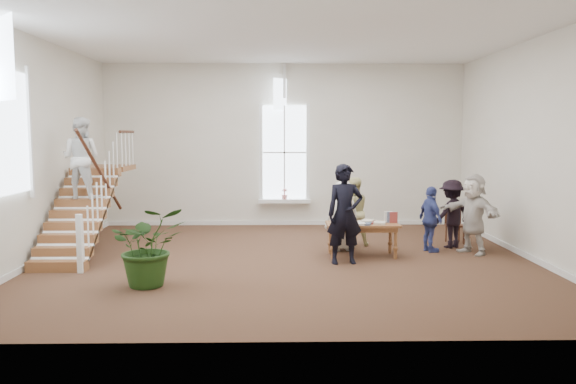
{
  "coord_description": "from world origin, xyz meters",
  "views": [
    {
      "loc": [
        -0.2,
        -11.24,
        2.59
      ],
      "look_at": [
        0.02,
        0.4,
        1.36
      ],
      "focal_mm": 35.0,
      "sensor_mm": 36.0,
      "label": 1
    }
  ],
  "objects_px": {
    "police_officer": "(345,214)",
    "woman_cluster_a": "(431,219)",
    "library_table": "(362,227)",
    "woman_cluster_c": "(473,214)",
    "floor_plant": "(149,246)",
    "elderly_woman": "(342,216)",
    "person_yellow": "(353,212)",
    "side_chair": "(454,222)",
    "woman_cluster_b": "(452,214)"
  },
  "relations": [
    {
      "from": "woman_cluster_c",
      "to": "side_chair",
      "type": "xyz_separation_m",
      "value": [
        -0.0,
        1.25,
        -0.37
      ]
    },
    {
      "from": "woman_cluster_a",
      "to": "side_chair",
      "type": "relative_size",
      "value": 1.59
    },
    {
      "from": "elderly_woman",
      "to": "side_chair",
      "type": "bearing_deg",
      "value": -174.51
    },
    {
      "from": "person_yellow",
      "to": "woman_cluster_a",
      "type": "distance_m",
      "value": 1.75
    },
    {
      "from": "woman_cluster_b",
      "to": "elderly_woman",
      "type": "bearing_deg",
      "value": -21.73
    },
    {
      "from": "elderly_woman",
      "to": "woman_cluster_c",
      "type": "height_order",
      "value": "woman_cluster_c"
    },
    {
      "from": "elderly_woman",
      "to": "person_yellow",
      "type": "distance_m",
      "value": 0.58
    },
    {
      "from": "woman_cluster_a",
      "to": "woman_cluster_b",
      "type": "distance_m",
      "value": 0.75
    },
    {
      "from": "person_yellow",
      "to": "woman_cluster_a",
      "type": "height_order",
      "value": "person_yellow"
    },
    {
      "from": "library_table",
      "to": "person_yellow",
      "type": "distance_m",
      "value": 1.12
    },
    {
      "from": "woman_cluster_b",
      "to": "side_chair",
      "type": "relative_size",
      "value": 1.71
    },
    {
      "from": "person_yellow",
      "to": "woman_cluster_b",
      "type": "bearing_deg",
      "value": 164.47
    },
    {
      "from": "elderly_woman",
      "to": "woman_cluster_b",
      "type": "xyz_separation_m",
      "value": [
        2.51,
        0.26,
        -0.0
      ]
    },
    {
      "from": "side_chair",
      "to": "floor_plant",
      "type": "bearing_deg",
      "value": -151.05
    },
    {
      "from": "elderly_woman",
      "to": "person_yellow",
      "type": "xyz_separation_m",
      "value": [
        0.3,
        0.5,
        0.02
      ]
    },
    {
      "from": "person_yellow",
      "to": "floor_plant",
      "type": "relative_size",
      "value": 1.16
    },
    {
      "from": "elderly_woman",
      "to": "floor_plant",
      "type": "bearing_deg",
      "value": 26.17
    },
    {
      "from": "woman_cluster_a",
      "to": "side_chair",
      "type": "height_order",
      "value": "woman_cluster_a"
    },
    {
      "from": "floor_plant",
      "to": "police_officer",
      "type": "bearing_deg",
      "value": 24.18
    },
    {
      "from": "elderly_woman",
      "to": "woman_cluster_a",
      "type": "xyz_separation_m",
      "value": [
        1.91,
        -0.19,
        -0.06
      ]
    },
    {
      "from": "library_table",
      "to": "police_officer",
      "type": "height_order",
      "value": "police_officer"
    },
    {
      "from": "library_table",
      "to": "elderly_woman",
      "type": "relative_size",
      "value": 0.97
    },
    {
      "from": "woman_cluster_b",
      "to": "woman_cluster_c",
      "type": "xyz_separation_m",
      "value": [
        0.26,
        -0.65,
        0.09
      ]
    },
    {
      "from": "floor_plant",
      "to": "side_chair",
      "type": "height_order",
      "value": "floor_plant"
    },
    {
      "from": "library_table",
      "to": "woman_cluster_a",
      "type": "relative_size",
      "value": 1.04
    },
    {
      "from": "woman_cluster_c",
      "to": "floor_plant",
      "type": "relative_size",
      "value": 1.27
    },
    {
      "from": "library_table",
      "to": "side_chair",
      "type": "distance_m",
      "value": 2.84
    },
    {
      "from": "person_yellow",
      "to": "elderly_woman",
      "type": "bearing_deg",
      "value": 49.71
    },
    {
      "from": "woman_cluster_a",
      "to": "woman_cluster_c",
      "type": "bearing_deg",
      "value": -118.24
    },
    {
      "from": "elderly_woman",
      "to": "floor_plant",
      "type": "height_order",
      "value": "elderly_woman"
    },
    {
      "from": "person_yellow",
      "to": "side_chair",
      "type": "relative_size",
      "value": 1.75
    },
    {
      "from": "police_officer",
      "to": "floor_plant",
      "type": "bearing_deg",
      "value": -164.0
    },
    {
      "from": "woman_cluster_c",
      "to": "person_yellow",
      "type": "bearing_deg",
      "value": -137.8
    },
    {
      "from": "woman_cluster_a",
      "to": "floor_plant",
      "type": "distance_m",
      "value": 6.12
    },
    {
      "from": "person_yellow",
      "to": "floor_plant",
      "type": "height_order",
      "value": "person_yellow"
    },
    {
      "from": "elderly_woman",
      "to": "side_chair",
      "type": "height_order",
      "value": "elderly_woman"
    },
    {
      "from": "library_table",
      "to": "person_yellow",
      "type": "xyz_separation_m",
      "value": [
        -0.04,
        1.11,
        0.17
      ]
    },
    {
      "from": "police_officer",
      "to": "woman_cluster_a",
      "type": "height_order",
      "value": "police_officer"
    },
    {
      "from": "library_table",
      "to": "person_yellow",
      "type": "bearing_deg",
      "value": 92.02
    },
    {
      "from": "police_officer",
      "to": "side_chair",
      "type": "distance_m",
      "value": 3.59
    },
    {
      "from": "floor_plant",
      "to": "person_yellow",
      "type": "bearing_deg",
      "value": 40.36
    },
    {
      "from": "woman_cluster_c",
      "to": "side_chair",
      "type": "relative_size",
      "value": 1.91
    },
    {
      "from": "police_officer",
      "to": "woman_cluster_a",
      "type": "xyz_separation_m",
      "value": [
        2.01,
        1.06,
        -0.27
      ]
    },
    {
      "from": "library_table",
      "to": "elderly_woman",
      "type": "distance_m",
      "value": 0.71
    },
    {
      "from": "woman_cluster_a",
      "to": "woman_cluster_c",
      "type": "height_order",
      "value": "woman_cluster_c"
    },
    {
      "from": "police_officer",
      "to": "side_chair",
      "type": "xyz_separation_m",
      "value": [
        2.86,
        2.11,
        -0.49
      ]
    },
    {
      "from": "person_yellow",
      "to": "floor_plant",
      "type": "xyz_separation_m",
      "value": [
        -3.92,
        -3.33,
        -0.11
      ]
    },
    {
      "from": "police_officer",
      "to": "library_table",
      "type": "bearing_deg",
      "value": 47.53
    },
    {
      "from": "woman_cluster_b",
      "to": "floor_plant",
      "type": "relative_size",
      "value": 1.13
    },
    {
      "from": "library_table",
      "to": "woman_cluster_c",
      "type": "bearing_deg",
      "value": 5.05
    }
  ]
}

